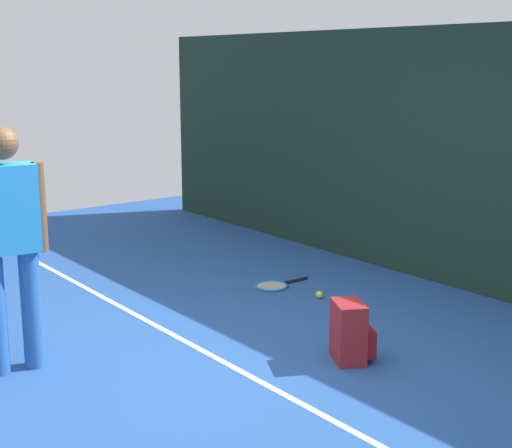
% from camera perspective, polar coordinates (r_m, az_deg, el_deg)
% --- Properties ---
extents(ground_plane, '(12.00, 12.00, 0.00)m').
position_cam_1_polar(ground_plane, '(5.27, -3.49, -11.26)').
color(ground_plane, '#234C93').
extents(back_fence, '(10.00, 0.10, 2.45)m').
position_cam_1_polar(back_fence, '(7.03, 16.98, 4.59)').
color(back_fence, '#192D23').
rests_on(back_fence, ground).
extents(court_line, '(9.00, 0.05, 0.00)m').
position_cam_1_polar(court_line, '(5.36, -2.01, -10.82)').
color(court_line, white).
rests_on(court_line, ground).
extents(tennis_player, '(0.28, 0.53, 1.70)m').
position_cam_1_polar(tennis_player, '(5.26, -18.53, -0.84)').
color(tennis_player, '#2659A5').
rests_on(tennis_player, ground).
extents(tennis_racket, '(0.33, 0.62, 0.03)m').
position_cam_1_polar(tennis_racket, '(7.13, 1.37, -4.75)').
color(tennis_racket, black).
rests_on(tennis_racket, ground).
extents(backpack, '(0.36, 0.37, 0.44)m').
position_cam_1_polar(backpack, '(5.41, 7.29, -8.31)').
color(backpack, maroon).
rests_on(backpack, ground).
extents(tennis_ball_mid_court, '(0.07, 0.07, 0.07)m').
position_cam_1_polar(tennis_ball_mid_court, '(6.81, 4.90, -5.43)').
color(tennis_ball_mid_court, '#CCE033').
rests_on(tennis_ball_mid_court, ground).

